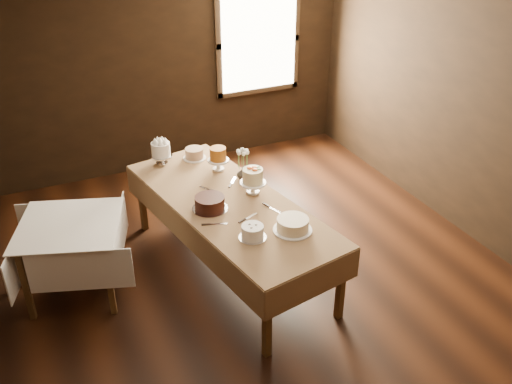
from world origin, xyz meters
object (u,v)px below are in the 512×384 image
(cake_meringue, at_px, (161,154))
(cake_server_e, at_px, (219,224))
(cake_server_c, at_px, (205,188))
(flower_vase, at_px, (243,173))
(side_table, at_px, (70,232))
(cake_server_a, at_px, (251,216))
(cake_server_b, at_px, (275,210))
(cake_flowers, at_px, (253,182))
(display_table, at_px, (229,207))
(cake_chocolate, at_px, (210,203))
(cake_speckled, at_px, (194,154))
(cake_swirl, at_px, (253,232))
(cake_server_d, at_px, (233,180))
(cake_cream, at_px, (293,225))
(cake_caramel, at_px, (218,160))

(cake_meringue, relative_size, cake_server_e, 1.16)
(cake_server_c, distance_m, flower_vase, 0.44)
(side_table, relative_size, cake_server_a, 4.85)
(cake_server_b, bearing_deg, cake_flowers, 169.30)
(cake_server_b, bearing_deg, cake_server_a, -105.36)
(display_table, distance_m, cake_server_a, 0.36)
(side_table, distance_m, cake_chocolate, 1.33)
(cake_meringue, xyz_separation_m, cake_speckled, (0.37, -0.03, -0.06))
(display_table, bearing_deg, cake_flowers, 13.46)
(cake_server_c, bearing_deg, cake_speckled, -41.81)
(cake_chocolate, distance_m, cake_server_e, 0.29)
(display_table, height_order, side_table, display_table)
(cake_swirl, distance_m, cake_server_d, 1.09)
(cake_cream, relative_size, cake_server_a, 1.63)
(cake_flowers, height_order, cake_cream, cake_flowers)
(cake_cream, distance_m, flower_vase, 1.09)
(cake_meringue, bearing_deg, cake_server_d, -50.67)
(side_table, height_order, cake_speckled, cake_speckled)
(display_table, xyz_separation_m, cake_server_b, (0.33, -0.33, 0.06))
(cake_speckled, height_order, cake_server_b, cake_speckled)
(display_table, relative_size, cake_server_b, 11.41)
(cake_cream, relative_size, cake_server_d, 1.63)
(cake_chocolate, xyz_separation_m, cake_server_a, (0.31, -0.28, -0.06))
(display_table, relative_size, cake_server_d, 11.41)
(cake_caramel, relative_size, cake_cream, 0.69)
(cake_server_e, bearing_deg, cake_swirl, -43.02)
(cake_swirl, relative_size, cake_server_d, 1.07)
(cake_caramel, distance_m, cake_server_b, 1.04)
(side_table, height_order, cake_flowers, cake_flowers)
(cake_flowers, relative_size, cake_cream, 0.72)
(cake_chocolate, height_order, cake_server_e, cake_chocolate)
(cake_server_a, distance_m, cake_server_c, 0.71)
(cake_server_e, bearing_deg, cake_caramel, 87.40)
(cake_swirl, bearing_deg, cake_server_a, 67.60)
(cake_chocolate, height_order, flower_vase, same)
(side_table, distance_m, cake_meringue, 1.40)
(cake_caramel, height_order, cake_chocolate, cake_caramel)
(cake_server_a, height_order, cake_server_d, same)
(cake_swirl, relative_size, flower_vase, 1.93)
(cake_swirl, xyz_separation_m, cake_server_e, (-0.18, 0.33, -0.06))
(cake_server_c, bearing_deg, cake_meringue, -13.08)
(cake_cream, xyz_separation_m, cake_server_a, (-0.24, 0.37, -0.05))
(cake_speckled, bearing_deg, cake_server_d, -73.68)
(side_table, relative_size, cake_server_b, 4.85)
(cake_flowers, xyz_separation_m, flower_vase, (0.02, 0.31, -0.05))
(cake_caramel, height_order, cake_cream, cake_caramel)
(cake_chocolate, height_order, cake_server_a, cake_chocolate)
(cake_speckled, distance_m, cake_swirl, 1.73)
(cake_server_e, relative_size, flower_vase, 1.80)
(cake_speckled, xyz_separation_m, cake_server_c, (-0.13, -0.71, -0.05))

